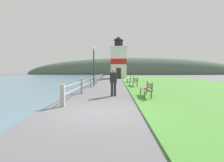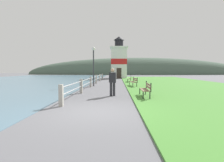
{
  "view_description": "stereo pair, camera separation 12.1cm",
  "coord_description": "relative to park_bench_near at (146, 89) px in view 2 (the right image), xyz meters",
  "views": [
    {
      "loc": [
        0.77,
        -6.75,
        1.66
      ],
      "look_at": [
        0.26,
        14.36,
        0.3
      ],
      "focal_mm": 28.0,
      "sensor_mm": 36.0,
      "label": 1
    },
    {
      "loc": [
        0.89,
        -6.75,
        1.66
      ],
      "look_at": [
        0.26,
        14.36,
        0.3
      ],
      "focal_mm": 28.0,
      "sensor_mm": 36.0,
      "label": 2
    }
  ],
  "objects": [
    {
      "name": "park_bench_midway",
      "position": [
        -0.09,
        6.81,
        0.0
      ],
      "size": [
        0.67,
        1.96,
        0.94
      ],
      "rotation": [
        0.0,
        0.0,
        3.25
      ],
      "color": "#846B51",
      "rests_on": "ground_plane"
    },
    {
      "name": "ground_plane",
      "position": [
        -2.61,
        -3.69,
        -0.54
      ],
      "size": [
        160.0,
        160.0,
        0.0
      ],
      "primitive_type": "plane",
      "color": "slate"
    },
    {
      "name": "seawall_railing",
      "position": [
        -4.26,
        8.31,
        0.04
      ],
      "size": [
        0.18,
        22.18,
        1.0
      ],
      "color": "#A8A399",
      "rests_on": "ground_plane"
    },
    {
      "name": "lamp_post",
      "position": [
        -4.11,
        7.11,
        2.2
      ],
      "size": [
        0.36,
        0.36,
        3.96
      ],
      "color": "#333338",
      "rests_on": "ground_plane"
    },
    {
      "name": "lighthouse",
      "position": [
        -1.39,
        24.35,
        2.98
      ],
      "size": [
        3.47,
        3.47,
        8.22
      ],
      "color": "white",
      "rests_on": "ground_plane"
    },
    {
      "name": "person_strolling",
      "position": [
        -2.02,
        0.57,
        0.41
      ],
      "size": [
        0.45,
        0.27,
        1.75
      ],
      "rotation": [
        0.0,
        0.0,
        1.47
      ],
      "color": "#28282D",
      "rests_on": "ground_plane"
    },
    {
      "name": "distant_hillside",
      "position": [
        5.39,
        53.37,
        -0.54
      ],
      "size": [
        80.0,
        16.0,
        12.0
      ],
      "color": "#475B4C",
      "rests_on": "ground_plane"
    },
    {
      "name": "park_bench_near",
      "position": [
        0.0,
        0.0,
        0.0
      ],
      "size": [
        0.51,
        1.81,
        0.94
      ],
      "rotation": [
        0.0,
        0.0,
        3.12
      ],
      "color": "#846B51",
      "rests_on": "ground_plane"
    },
    {
      "name": "park_bench_far",
      "position": [
        -0.04,
        12.88,
        0.0
      ],
      "size": [
        0.62,
        1.98,
        0.94
      ],
      "rotation": [
        0.0,
        0.0,
        3.07
      ],
      "color": "#846B51",
      "rests_on": "ground_plane"
    },
    {
      "name": "grass_verge",
      "position": [
        5.13,
        9.84,
        -0.51
      ],
      "size": [
        12.0,
        40.59,
        0.06
      ],
      "color": "#4C8E38",
      "rests_on": "ground_plane"
    }
  ]
}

